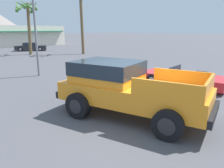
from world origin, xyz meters
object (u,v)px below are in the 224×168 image
parked_car_dark (31,47)px  orange_pickup_truck (124,85)px  red_convertible_car (183,79)px  palm_tree_tall (27,14)px

parked_car_dark → orange_pickup_truck: bearing=13.5°
orange_pickup_truck → red_convertible_car: (5.28, 0.43, -0.67)m
palm_tree_tall → red_convertible_car: bearing=-93.2°
parked_car_dark → palm_tree_tall: palm_tree_tall is taller
orange_pickup_truck → parked_car_dark: orange_pickup_truck is taller
orange_pickup_truck → parked_car_dark: bearing=56.8°
orange_pickup_truck → red_convertible_car: 5.34m
orange_pickup_truck → palm_tree_tall: palm_tree_tall is taller
parked_car_dark → palm_tree_tall: (-2.26, -4.66, 4.16)m
red_convertible_car → parked_car_dark: bearing=75.9°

